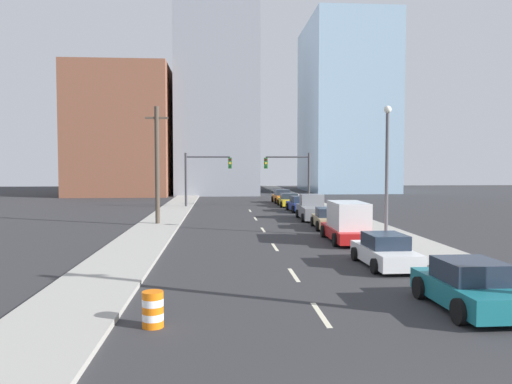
# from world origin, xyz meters

# --- Properties ---
(sidewalk_left) EXTENTS (3.03, 97.54, 0.17)m
(sidewalk_left) POSITION_xyz_m (-7.18, 48.77, 0.08)
(sidewalk_left) COLOR #9E9B93
(sidewalk_left) RESTS_ON ground
(sidewalk_right) EXTENTS (3.03, 97.54, 0.17)m
(sidewalk_right) POSITION_xyz_m (7.18, 48.77, 0.08)
(sidewalk_right) COLOR #9E9B93
(sidewalk_right) RESTS_ON ground
(lane_stripe_at_8m) EXTENTS (0.16, 2.40, 0.01)m
(lane_stripe_at_8m) POSITION_xyz_m (0.00, 8.18, 0.00)
(lane_stripe_at_8m) COLOR beige
(lane_stripe_at_8m) RESTS_ON ground
(lane_stripe_at_13m) EXTENTS (0.16, 2.40, 0.01)m
(lane_stripe_at_13m) POSITION_xyz_m (0.00, 13.36, 0.00)
(lane_stripe_at_13m) COLOR beige
(lane_stripe_at_13m) RESTS_ON ground
(lane_stripe_at_20m) EXTENTS (0.16, 2.40, 0.01)m
(lane_stripe_at_20m) POSITION_xyz_m (0.00, 20.00, 0.00)
(lane_stripe_at_20m) COLOR beige
(lane_stripe_at_20m) RESTS_ON ground
(lane_stripe_at_27m) EXTENTS (0.16, 2.40, 0.01)m
(lane_stripe_at_27m) POSITION_xyz_m (0.00, 27.08, 0.00)
(lane_stripe_at_27m) COLOR beige
(lane_stripe_at_27m) RESTS_ON ground
(lane_stripe_at_34m) EXTENTS (0.16, 2.40, 0.01)m
(lane_stripe_at_34m) POSITION_xyz_m (0.00, 34.02, 0.00)
(lane_stripe_at_34m) COLOR beige
(lane_stripe_at_34m) RESTS_ON ground
(lane_stripe_at_41m) EXTENTS (0.16, 2.40, 0.01)m
(lane_stripe_at_41m) POSITION_xyz_m (0.00, 41.18, 0.00)
(lane_stripe_at_41m) COLOR beige
(lane_stripe_at_41m) RESTS_ON ground
(building_brick_left) EXTENTS (14.00, 16.00, 18.36)m
(building_brick_left) POSITION_xyz_m (-16.95, 69.34, 9.18)
(building_brick_left) COLOR brown
(building_brick_left) RESTS_ON ground
(building_office_center) EXTENTS (12.00, 20.00, 30.03)m
(building_office_center) POSITION_xyz_m (-3.19, 73.34, 15.02)
(building_office_center) COLOR gray
(building_office_center) RESTS_ON ground
(building_glass_right) EXTENTS (13.00, 20.00, 28.01)m
(building_glass_right) POSITION_xyz_m (18.23, 77.34, 14.01)
(building_glass_right) COLOR #8CADC6
(building_glass_right) RESTS_ON ground
(traffic_signal_left) EXTENTS (4.73, 0.35, 5.55)m
(traffic_signal_left) POSITION_xyz_m (-4.80, 44.88, 3.65)
(traffic_signal_left) COLOR #38383D
(traffic_signal_left) RESTS_ON ground
(traffic_signal_right) EXTENTS (4.73, 0.35, 5.55)m
(traffic_signal_right) POSITION_xyz_m (4.83, 44.88, 3.65)
(traffic_signal_right) COLOR #38383D
(traffic_signal_right) RESTS_ON ground
(utility_pole_left_mid) EXTENTS (1.60, 0.32, 8.40)m
(utility_pole_left_mid) POSITION_xyz_m (-7.25, 29.89, 4.32)
(utility_pole_left_mid) COLOR #473D33
(utility_pole_left_mid) RESTS_ON ground
(traffic_barrel) EXTENTS (0.56, 0.56, 0.95)m
(traffic_barrel) POSITION_xyz_m (-4.63, 7.39, 0.47)
(traffic_barrel) COLOR orange
(traffic_barrel) RESTS_ON ground
(street_lamp) EXTENTS (0.44, 0.44, 7.73)m
(street_lamp) POSITION_xyz_m (6.90, 22.85, 4.52)
(street_lamp) COLOR #4C4C51
(street_lamp) RESTS_ON ground
(sedan_teal) EXTENTS (2.22, 4.24, 1.47)m
(sedan_teal) POSITION_xyz_m (4.47, 8.33, 0.68)
(sedan_teal) COLOR #196B75
(sedan_teal) RESTS_ON ground
(sedan_white) EXTENTS (2.06, 4.44, 1.39)m
(sedan_white) POSITION_xyz_m (4.08, 14.72, 0.63)
(sedan_white) COLOR silver
(sedan_white) RESTS_ON ground
(box_truck_red) EXTENTS (2.38, 5.50, 2.24)m
(box_truck_red) POSITION_xyz_m (4.25, 21.52, 1.05)
(box_truck_red) COLOR red
(box_truck_red) RESTS_ON ground
(sedan_tan) EXTENTS (2.27, 4.46, 1.40)m
(sedan_tan) POSITION_xyz_m (4.49, 27.45, 0.65)
(sedan_tan) COLOR tan
(sedan_tan) RESTS_ON ground
(pickup_truck_gray) EXTENTS (2.42, 5.45, 1.97)m
(pickup_truck_gray) POSITION_xyz_m (4.49, 33.18, 0.80)
(pickup_truck_gray) COLOR slate
(pickup_truck_gray) RESTS_ON ground
(sedan_blue) EXTENTS (2.27, 4.71, 1.43)m
(sedan_blue) POSITION_xyz_m (4.59, 40.13, 0.66)
(sedan_blue) COLOR navy
(sedan_blue) RESTS_ON ground
(sedan_yellow) EXTENTS (2.17, 4.71, 1.37)m
(sedan_yellow) POSITION_xyz_m (4.38, 46.05, 0.63)
(sedan_yellow) COLOR gold
(sedan_yellow) RESTS_ON ground
(sedan_orange) EXTENTS (2.15, 4.27, 1.54)m
(sedan_orange) POSITION_xyz_m (4.28, 51.12, 0.70)
(sedan_orange) COLOR orange
(sedan_orange) RESTS_ON ground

